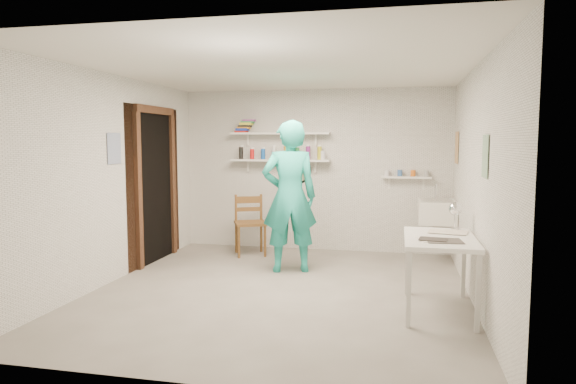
% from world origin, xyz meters
% --- Properties ---
extents(floor, '(4.00, 4.50, 0.02)m').
position_xyz_m(floor, '(0.00, 0.00, -0.01)').
color(floor, slate).
rests_on(floor, ground).
extents(ceiling, '(4.00, 4.50, 0.02)m').
position_xyz_m(ceiling, '(0.00, 0.00, 2.41)').
color(ceiling, silver).
rests_on(ceiling, wall_back).
extents(wall_back, '(4.00, 0.02, 2.40)m').
position_xyz_m(wall_back, '(0.00, 2.26, 1.20)').
color(wall_back, silver).
rests_on(wall_back, ground).
extents(wall_front, '(4.00, 0.02, 2.40)m').
position_xyz_m(wall_front, '(0.00, -2.26, 1.20)').
color(wall_front, silver).
rests_on(wall_front, ground).
extents(wall_left, '(0.02, 4.50, 2.40)m').
position_xyz_m(wall_left, '(-2.01, 0.00, 1.20)').
color(wall_left, silver).
rests_on(wall_left, ground).
extents(wall_right, '(0.02, 4.50, 2.40)m').
position_xyz_m(wall_right, '(2.01, 0.00, 1.20)').
color(wall_right, silver).
rests_on(wall_right, ground).
extents(doorway_recess, '(0.02, 0.90, 2.00)m').
position_xyz_m(doorway_recess, '(-1.99, 1.05, 1.00)').
color(doorway_recess, black).
rests_on(doorway_recess, wall_left).
extents(corridor_box, '(1.40, 1.50, 2.10)m').
position_xyz_m(corridor_box, '(-2.70, 1.05, 1.05)').
color(corridor_box, brown).
rests_on(corridor_box, ground).
extents(door_lintel, '(0.06, 1.05, 0.10)m').
position_xyz_m(door_lintel, '(-1.97, 1.05, 2.05)').
color(door_lintel, brown).
rests_on(door_lintel, wall_left).
extents(door_jamb_near, '(0.06, 0.10, 2.00)m').
position_xyz_m(door_jamb_near, '(-1.97, 0.55, 1.00)').
color(door_jamb_near, brown).
rests_on(door_jamb_near, ground).
extents(door_jamb_far, '(0.06, 0.10, 2.00)m').
position_xyz_m(door_jamb_far, '(-1.97, 1.55, 1.00)').
color(door_jamb_far, brown).
rests_on(door_jamb_far, ground).
extents(shelf_lower, '(1.50, 0.22, 0.03)m').
position_xyz_m(shelf_lower, '(-0.50, 2.13, 1.35)').
color(shelf_lower, white).
rests_on(shelf_lower, wall_back).
extents(shelf_upper, '(1.50, 0.22, 0.03)m').
position_xyz_m(shelf_upper, '(-0.50, 2.13, 1.75)').
color(shelf_upper, white).
rests_on(shelf_upper, wall_back).
extents(ledge_shelf, '(0.70, 0.14, 0.03)m').
position_xyz_m(ledge_shelf, '(1.35, 2.17, 1.12)').
color(ledge_shelf, white).
rests_on(ledge_shelf, wall_back).
extents(poster_left, '(0.01, 0.28, 0.36)m').
position_xyz_m(poster_left, '(-1.99, 0.05, 1.55)').
color(poster_left, '#334C7F').
rests_on(poster_left, wall_left).
extents(poster_right_a, '(0.01, 0.34, 0.42)m').
position_xyz_m(poster_right_a, '(1.99, 1.80, 1.55)').
color(poster_right_a, '#995933').
rests_on(poster_right_a, wall_right).
extents(poster_right_b, '(0.01, 0.30, 0.38)m').
position_xyz_m(poster_right_b, '(1.99, -0.55, 1.50)').
color(poster_right_b, '#3F724C').
rests_on(poster_right_b, wall_right).
extents(belfast_sink, '(0.48, 0.60, 0.30)m').
position_xyz_m(belfast_sink, '(1.75, 1.70, 0.70)').
color(belfast_sink, white).
rests_on(belfast_sink, wall_right).
extents(man, '(0.80, 0.65, 1.89)m').
position_xyz_m(man, '(-0.08, 0.87, 0.95)').
color(man, '#22AD9C').
rests_on(man, ground).
extents(wall_clock, '(0.33, 0.14, 0.34)m').
position_xyz_m(wall_clock, '(-0.01, 1.07, 1.26)').
color(wall_clock, '#FBDDAB').
rests_on(wall_clock, man).
extents(wooden_chair, '(0.56, 0.55, 0.92)m').
position_xyz_m(wooden_chair, '(-0.83, 1.65, 0.46)').
color(wooden_chair, brown).
rests_on(wooden_chair, ground).
extents(work_table, '(0.65, 1.09, 0.73)m').
position_xyz_m(work_table, '(1.64, -0.34, 0.36)').
color(work_table, white).
rests_on(work_table, ground).
extents(desk_lamp, '(0.14, 0.14, 0.14)m').
position_xyz_m(desk_lamp, '(1.82, 0.09, 0.95)').
color(desk_lamp, silver).
rests_on(desk_lamp, work_table).
extents(spray_cans, '(1.29, 0.06, 0.17)m').
position_xyz_m(spray_cans, '(-0.50, 2.13, 1.45)').
color(spray_cans, black).
rests_on(spray_cans, shelf_lower).
extents(book_stack, '(0.30, 0.14, 0.20)m').
position_xyz_m(book_stack, '(-1.04, 2.13, 1.86)').
color(book_stack, red).
rests_on(book_stack, shelf_upper).
extents(ledge_pots, '(0.48, 0.07, 0.09)m').
position_xyz_m(ledge_pots, '(1.35, 2.17, 1.18)').
color(ledge_pots, silver).
rests_on(ledge_pots, ledge_shelf).
extents(papers, '(0.30, 0.22, 0.02)m').
position_xyz_m(papers, '(1.64, -0.34, 0.73)').
color(papers, silver).
rests_on(papers, work_table).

